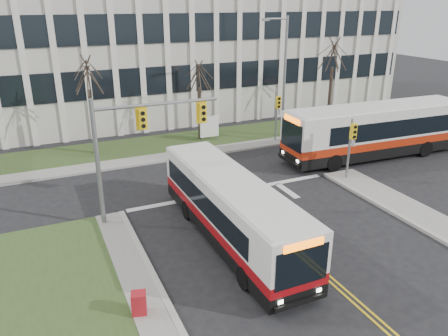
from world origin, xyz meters
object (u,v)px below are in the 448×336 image
at_px(streetlight, 283,72).
at_px(bus_cross, 376,132).
at_px(bus_main, 231,210).
at_px(directory_sign, 209,127).
at_px(newspaper_box_red, 139,305).

xyz_separation_m(streetlight, bus_cross, (3.62, -6.58, -3.42)).
relative_size(bus_main, bus_cross, 0.83).
distance_m(streetlight, directory_sign, 6.96).
relative_size(directory_sign, bus_cross, 0.15).
bearing_deg(streetlight, bus_main, -128.76).
distance_m(streetlight, bus_main, 16.85).
xyz_separation_m(directory_sign, bus_main, (-4.76, -14.11, 0.31)).
relative_size(bus_cross, newspaper_box_red, 14.02).
distance_m(directory_sign, bus_cross, 12.09).
height_order(streetlight, bus_main, streetlight).
bearing_deg(newspaper_box_red, bus_main, 49.43).
bearing_deg(newspaper_box_red, streetlight, 62.03).
xyz_separation_m(directory_sign, newspaper_box_red, (-9.83, -17.54, -0.70)).
height_order(streetlight, newspaper_box_red, streetlight).
bearing_deg(bus_cross, streetlight, -148.64).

